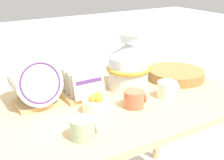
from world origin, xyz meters
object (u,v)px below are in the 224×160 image
Objects in this scene: dish_rack_square_plates at (82,86)px; ceramic_vase at (128,64)px; fruit_bowl at (96,105)px; mug_sage_glaze at (83,128)px; mug_cream_glaze at (168,89)px; wicker_charger_stack at (176,74)px; mug_terracotta_glaze at (135,99)px; dish_rack_round_plates at (36,85)px.

ceramic_vase is at bearing -3.22° from dish_rack_square_plates.
ceramic_vase is at bearing 30.68° from fruit_bowl.
dish_rack_square_plates is 0.40m from mug_sage_glaze.
mug_cream_glaze is at bearing 13.37° from mug_sage_glaze.
mug_sage_glaze is (-0.45, -0.34, -0.09)m from ceramic_vase.
dish_rack_square_plates reaches higher than mug_sage_glaze.
wicker_charger_stack is 3.03× the size of mug_sage_glaze.
dish_rack_square_plates is 0.28m from mug_terracotta_glaze.
fruit_bowl reaches higher than mug_terracotta_glaze.
dish_rack_round_plates is at bearing 145.93° from mug_terracotta_glaze.
mug_terracotta_glaze is 0.86× the size of fruit_bowl.
dish_rack_round_plates reaches higher than wicker_charger_stack.
mug_cream_glaze is at bearing -141.59° from wicker_charger_stack.
wicker_charger_stack is 2.62× the size of fruit_bowl.
dish_rack_round_plates reaches higher than mug_sage_glaze.
ceramic_vase is 0.57m from mug_sage_glaze.
wicker_charger_stack is 0.63m from fruit_bowl.
mug_terracotta_glaze reaches higher than wicker_charger_stack.
wicker_charger_stack is at bearing -7.36° from ceramic_vase.
fruit_bowl reaches higher than mug_sage_glaze.
dish_rack_square_plates is 1.90× the size of mug_terracotta_glaze.
ceramic_vase reaches higher than dish_rack_round_plates.
mug_terracotta_glaze is 1.00× the size of mug_sage_glaze.
mug_terracotta_glaze is at bearing -14.42° from fruit_bowl.
mug_terracotta_glaze is 0.35m from mug_sage_glaze.
dish_rack_round_plates is 2.26× the size of mug_sage_glaze.
wicker_charger_stack is 0.47m from mug_terracotta_glaze.
dish_rack_round_plates reaches higher than dish_rack_square_plates.
mug_cream_glaze is at bearing -66.30° from ceramic_vase.
mug_terracotta_glaze is (0.15, -0.24, -0.02)m from dish_rack_square_plates.
dish_rack_square_plates is 0.19m from fruit_bowl.
mug_sage_glaze is at bearing -166.63° from mug_cream_glaze.
dish_rack_square_plates is at bearing 63.78° from mug_sage_glaze.
dish_rack_round_plates is at bearing 174.62° from wicker_charger_stack.
mug_sage_glaze reaches higher than wicker_charger_stack.
mug_sage_glaze is (0.05, -0.38, -0.06)m from dish_rack_round_plates.
wicker_charger_stack is at bearing 22.81° from mug_terracotta_glaze.
mug_cream_glaze is at bearing 1.83° from mug_terracotta_glaze.
mug_terracotta_glaze is at bearing -57.05° from dish_rack_square_plates.
ceramic_vase is 0.27m from mug_terracotta_glaze.
mug_cream_glaze is at bearing -22.97° from dish_rack_round_plates.
dish_rack_square_plates is 0.63× the size of wicker_charger_stack.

